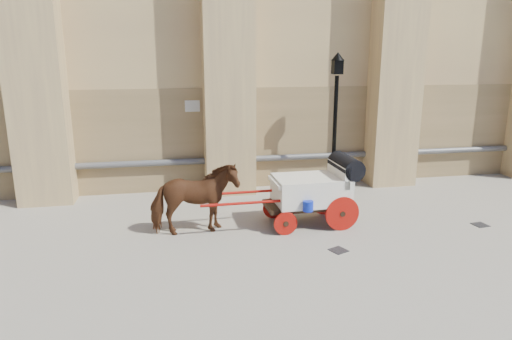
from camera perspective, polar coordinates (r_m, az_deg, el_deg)
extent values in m
plane|color=gray|center=(10.34, 5.01, -8.14)|extent=(90.00, 90.00, 0.00)
cube|color=#987C52|center=(14.34, 8.36, 4.34)|extent=(44.00, 0.35, 3.00)
cylinder|color=#59595B|center=(14.20, 8.63, 1.77)|extent=(42.00, 0.18, 0.18)
cube|color=beige|center=(13.25, -7.96, 7.92)|extent=(0.42, 0.04, 0.32)
imported|color=#55311A|center=(10.22, -7.70, -3.67)|extent=(1.99, 1.05, 1.61)
cube|color=black|center=(10.87, 6.37, -4.29)|extent=(1.98, 0.93, 0.11)
cube|color=white|center=(10.79, 6.87, -2.45)|extent=(1.72, 1.15, 0.62)
cube|color=white|center=(10.92, 10.26, -0.43)|extent=(0.15, 1.12, 0.49)
cube|color=white|center=(10.51, 2.98, -1.55)|extent=(0.33, 0.99, 0.09)
cylinder|color=black|center=(10.94, 11.16, 0.52)|extent=(0.52, 1.12, 0.50)
cylinder|color=#A40F08|center=(10.63, 10.73, -5.39)|extent=(0.80, 0.07, 0.80)
cylinder|color=#A40F08|center=(11.60, 8.66, -3.61)|extent=(0.80, 0.07, 0.80)
cylinder|color=#A40F08|center=(10.26, 3.72, -6.69)|extent=(0.54, 0.06, 0.54)
cylinder|color=#A40F08|center=(11.26, 2.21, -4.73)|extent=(0.54, 0.06, 0.54)
cylinder|color=#A40F08|center=(10.06, -0.89, -4.13)|extent=(2.14, 0.10, 0.06)
cylinder|color=#A40F08|center=(10.81, -1.71, -2.81)|extent=(2.14, 0.10, 0.06)
cylinder|color=#0E27BA|center=(10.19, 6.53, -4.49)|extent=(0.23, 0.23, 0.23)
cylinder|color=black|center=(13.17, 9.78, 4.22)|extent=(0.11, 0.11, 3.36)
cone|color=black|center=(13.51, 9.51, -2.11)|extent=(0.34, 0.34, 0.34)
cube|color=black|center=(12.98, 10.14, 12.58)|extent=(0.26, 0.26, 0.39)
cone|color=black|center=(12.98, 10.19, 13.81)|extent=(0.37, 0.37, 0.22)
cube|color=black|center=(9.70, 10.27, -9.84)|extent=(0.42, 0.42, 0.01)
cube|color=black|center=(12.12, 26.22, -6.16)|extent=(0.36, 0.36, 0.01)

